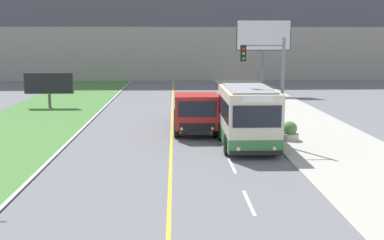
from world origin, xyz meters
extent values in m
cube|color=silver|center=(2.75, 7.80, 0.00)|extent=(0.12, 2.40, 0.01)
cube|color=silver|center=(2.75, 12.40, 0.00)|extent=(0.12, 2.40, 0.01)
cube|color=silver|center=(2.75, 17.00, 0.00)|extent=(0.12, 2.40, 0.01)
cube|color=silver|center=(2.75, 21.60, 0.00)|extent=(0.12, 2.40, 0.01)
cube|color=silver|center=(2.75, 26.20, 0.00)|extent=(0.12, 2.40, 0.01)
cube|color=gray|center=(0.00, 57.63, 10.23)|extent=(80.00, 8.00, 20.46)
cube|color=beige|center=(3.96, 15.77, 1.66)|extent=(2.55, 5.22, 2.78)
cube|color=#3D7F42|center=(3.96, 15.77, 0.62)|extent=(2.57, 5.24, 0.70)
cube|color=black|center=(3.96, 15.77, 2.08)|extent=(2.57, 4.80, 0.97)
cube|color=gray|center=(3.96, 15.77, 3.09)|extent=(2.17, 4.70, 0.08)
cube|color=black|center=(3.96, 13.14, 2.08)|extent=(2.24, 0.04, 1.02)
cube|color=black|center=(3.96, 13.13, 0.38)|extent=(2.50, 0.06, 0.20)
sphere|color=#F4EAB2|center=(3.13, 13.12, 0.57)|extent=(0.20, 0.20, 0.20)
sphere|color=#F4EAB2|center=(4.79, 13.12, 0.57)|extent=(0.20, 0.20, 0.20)
cube|color=white|center=(3.96, 13.14, 2.87)|extent=(1.40, 0.04, 0.28)
cylinder|color=black|center=(2.75, 14.31, 0.50)|extent=(0.28, 1.00, 1.00)
cylinder|color=black|center=(5.17, 14.31, 0.50)|extent=(0.28, 1.00, 1.00)
cylinder|color=black|center=(2.75, 17.44, 0.50)|extent=(0.28, 1.00, 1.00)
cylinder|color=black|center=(5.17, 17.44, 0.50)|extent=(0.28, 1.00, 1.00)
cube|color=black|center=(1.43, 20.83, 0.45)|extent=(1.10, 6.93, 0.20)
cube|color=#AD231E|center=(1.43, 18.61, 1.49)|extent=(2.45, 2.49, 1.89)
cube|color=black|center=(1.43, 17.35, 1.78)|extent=(2.08, 0.04, 0.85)
cube|color=black|center=(1.43, 17.34, 0.77)|extent=(1.96, 0.06, 0.44)
sphere|color=silver|center=(0.57, 17.33, 0.70)|extent=(0.18, 0.18, 0.18)
sphere|color=silver|center=(2.29, 17.33, 0.70)|extent=(0.18, 0.18, 0.18)
cube|color=#994C19|center=(1.43, 22.20, 0.61)|extent=(2.33, 4.19, 0.12)
cube|color=#994C19|center=(0.33, 22.20, 1.13)|extent=(0.12, 4.19, 1.16)
cube|color=#994C19|center=(2.53, 22.20, 1.13)|extent=(0.12, 4.19, 1.16)
cube|color=#994C19|center=(1.43, 20.17, 1.13)|extent=(2.33, 0.12, 1.16)
cube|color=#994C19|center=(1.43, 24.24, 1.13)|extent=(2.33, 0.12, 1.16)
cube|color=#994C19|center=(1.43, 20.17, 1.83)|extent=(2.33, 0.12, 0.24)
cylinder|color=black|center=(0.30, 18.36, 0.52)|extent=(0.30, 1.04, 1.04)
cylinder|color=black|center=(2.56, 18.36, 0.52)|extent=(0.30, 1.04, 1.04)
cylinder|color=black|center=(0.30, 22.41, 0.52)|extent=(0.30, 1.04, 1.04)
cylinder|color=black|center=(2.56, 22.41, 0.52)|extent=(0.30, 1.04, 1.04)
cylinder|color=slate|center=(5.73, 15.82, 2.83)|extent=(0.16, 0.16, 5.65)
cylinder|color=slate|center=(4.63, 15.82, 5.25)|extent=(2.20, 0.10, 0.10)
cube|color=black|center=(3.67, 15.82, 4.85)|extent=(0.28, 0.24, 0.80)
sphere|color=red|center=(3.67, 15.69, 5.09)|extent=(0.14, 0.14, 0.14)
sphere|color=orange|center=(3.67, 15.69, 4.85)|extent=(0.14, 0.14, 0.14)
sphere|color=green|center=(3.67, 15.69, 4.61)|extent=(0.14, 0.14, 0.14)
cylinder|color=#59595B|center=(9.03, 37.96, 2.25)|extent=(0.24, 0.24, 4.50)
cube|color=#333333|center=(9.03, 37.96, 5.93)|extent=(5.40, 0.20, 3.01)
cube|color=silver|center=(9.03, 37.85, 5.93)|extent=(5.24, 0.02, 2.85)
cylinder|color=#59595B|center=(-10.03, 29.88, 0.63)|extent=(0.24, 0.24, 1.25)
cube|color=#333333|center=(-10.03, 29.88, 2.02)|extent=(3.94, 0.20, 1.71)
cube|color=black|center=(-10.03, 29.77, 2.02)|extent=(3.78, 0.02, 1.55)
cylinder|color=#B7B2A8|center=(6.52, 17.08, 0.27)|extent=(1.00, 1.00, 0.37)
sphere|color=#518442|center=(6.52, 17.08, 0.73)|extent=(0.80, 0.80, 0.80)
cylinder|color=#B7B2A8|center=(6.45, 21.58, 0.29)|extent=(0.98, 0.98, 0.42)
sphere|color=#518442|center=(6.45, 21.58, 0.77)|extent=(0.78, 0.78, 0.78)
camera|label=1|loc=(0.22, -6.89, 5.58)|focal=42.00mm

